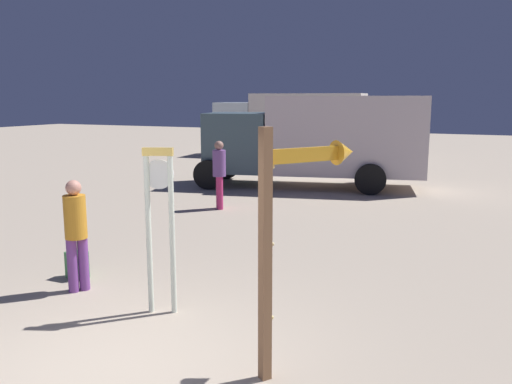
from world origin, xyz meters
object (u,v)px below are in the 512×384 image
object	(u,v)px
box_truck_near	(319,138)
box_truck_far	(292,122)
person_distant	(219,171)
person_near_clock	(76,230)
standing_clock	(160,215)
backpack	(77,265)
arrow_sign	(296,209)

from	to	relation	value
box_truck_near	box_truck_far	distance (m)	8.65
box_truck_far	person_distant	bearing A→B (deg)	-77.90
person_near_clock	box_truck_near	bearing A→B (deg)	87.94
person_distant	box_truck_far	distance (m)	12.28
standing_clock	box_truck_near	xyz separation A→B (m)	(-1.18, 10.28, 0.25)
person_distant	box_truck_near	world-z (taller)	box_truck_near
person_near_clock	backpack	bearing A→B (deg)	134.77
box_truck_near	person_near_clock	bearing A→B (deg)	-92.06
standing_clock	backpack	bearing A→B (deg)	163.81
person_distant	box_truck_near	distance (m)	4.44
arrow_sign	box_truck_far	distance (m)	20.02
standing_clock	person_near_clock	distance (m)	1.60
person_near_clock	box_truck_near	world-z (taller)	box_truck_near
standing_clock	person_distant	distance (m)	6.53
person_near_clock	box_truck_near	xyz separation A→B (m)	(0.37, 10.14, 0.64)
box_truck_near	backpack	bearing A→B (deg)	-94.65
standing_clock	box_truck_near	bearing A→B (deg)	96.52
standing_clock	box_truck_far	xyz separation A→B (m)	(-4.99, 18.05, 0.34)
backpack	box_truck_near	world-z (taller)	box_truck_near
standing_clock	box_truck_far	size ratio (longest dim) A/B	0.29
arrow_sign	box_truck_far	world-z (taller)	box_truck_far
box_truck_near	box_truck_far	world-z (taller)	box_truck_far
box_truck_near	box_truck_far	bearing A→B (deg)	116.14
standing_clock	backpack	distance (m)	2.32
person_distant	box_truck_near	size ratio (longest dim) A/B	0.24
arrow_sign	person_near_clock	bearing A→B (deg)	167.11
backpack	box_truck_far	world-z (taller)	box_truck_far
box_truck_far	standing_clock	bearing A→B (deg)	-74.56
box_truck_near	box_truck_far	xyz separation A→B (m)	(-3.81, 7.76, 0.09)
arrow_sign	person_distant	distance (m)	8.14
arrow_sign	box_truck_near	world-z (taller)	box_truck_near
person_near_clock	person_distant	distance (m)	5.98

